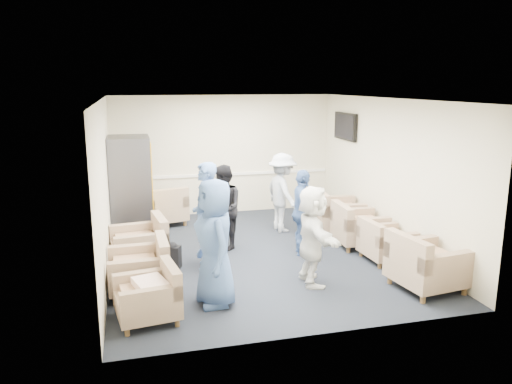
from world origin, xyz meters
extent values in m
plane|color=black|center=(0.00, 0.00, 0.00)|extent=(6.00, 6.00, 0.00)
plane|color=white|center=(0.00, 0.00, 2.70)|extent=(6.00, 6.00, 0.00)
cube|color=beige|center=(0.00, 3.00, 1.35)|extent=(5.00, 0.02, 2.70)
cube|color=beige|center=(0.00, -3.00, 1.35)|extent=(5.00, 0.02, 2.70)
cube|color=beige|center=(-2.50, 0.00, 1.35)|extent=(0.02, 6.00, 2.70)
cube|color=beige|center=(2.50, 0.00, 1.35)|extent=(0.02, 6.00, 2.70)
cube|color=white|center=(0.00, 2.98, 0.90)|extent=(4.98, 0.04, 0.06)
cube|color=black|center=(2.44, 1.80, 2.05)|extent=(0.07, 1.00, 0.58)
cube|color=black|center=(2.40, 1.80, 2.05)|extent=(0.01, 0.92, 0.50)
cube|color=#515059|center=(2.48, 1.80, 1.90)|extent=(0.04, 0.10, 0.25)
cube|color=#8C715A|center=(-1.97, -2.11, 0.23)|extent=(0.85, 0.85, 0.25)
cube|color=#9F7758|center=(-1.97, -2.11, 0.40)|extent=(0.59, 0.56, 0.09)
cube|color=#8C715A|center=(-1.66, -2.06, 0.53)|extent=(0.23, 0.76, 0.35)
cube|color=#8C715A|center=(-2.05, -1.19, 0.26)|extent=(0.85, 0.85, 0.28)
cube|color=#9F7758|center=(-2.05, -1.19, 0.44)|extent=(0.59, 0.55, 0.10)
cube|color=#8C715A|center=(-1.70, -1.18, 0.59)|extent=(0.16, 0.84, 0.39)
cube|color=#8C715A|center=(-2.02, -0.07, 0.26)|extent=(0.96, 0.96, 0.28)
cube|color=#9F7758|center=(-2.02, -0.07, 0.45)|extent=(0.66, 0.62, 0.10)
cube|color=#8C715A|center=(-1.67, -0.02, 0.61)|extent=(0.25, 0.87, 0.40)
cube|color=#8C715A|center=(2.03, -2.12, 0.28)|extent=(1.02, 1.02, 0.30)
cube|color=#9F7758|center=(2.03, -2.12, 0.48)|extent=(0.70, 0.67, 0.11)
cube|color=#8C715A|center=(1.66, -2.17, 0.64)|extent=(0.27, 0.92, 0.43)
cube|color=#8C715A|center=(2.06, -0.88, 0.23)|extent=(0.80, 0.80, 0.25)
cube|color=#9F7758|center=(2.06, -0.88, 0.40)|extent=(0.55, 0.52, 0.09)
cube|color=#8C715A|center=(1.75, -0.89, 0.54)|extent=(0.16, 0.77, 0.36)
cube|color=#8C715A|center=(1.97, -0.03, 0.26)|extent=(0.89, 0.89, 0.28)
cube|color=#9F7758|center=(1.97, -0.03, 0.45)|extent=(0.62, 0.58, 0.10)
cube|color=#8C715A|center=(1.61, -0.01, 0.60)|extent=(0.18, 0.86, 0.40)
cube|color=#8C715A|center=(1.95, 0.90, 0.27)|extent=(1.00, 1.00, 0.30)
cube|color=#9F7758|center=(1.95, 0.90, 0.47)|extent=(0.69, 0.65, 0.11)
cube|color=#8C715A|center=(1.58, 0.94, 0.63)|extent=(0.26, 0.91, 0.42)
cube|color=#8C715A|center=(-1.47, 2.34, 0.27)|extent=(1.08, 1.08, 0.29)
cube|color=#9F7758|center=(-1.47, 2.34, 0.47)|extent=(0.71, 0.74, 0.10)
cube|color=#8C715A|center=(-1.37, 1.98, 0.62)|extent=(0.89, 0.37, 0.42)
cube|color=#515059|center=(-2.10, 1.67, 0.98)|extent=(0.78, 0.93, 1.97)
cube|color=orange|center=(-1.70, 1.67, 1.08)|extent=(0.02, 0.79, 1.57)
cube|color=black|center=(-1.70, 1.67, 0.26)|extent=(0.02, 0.47, 0.12)
cube|color=black|center=(-1.50, -0.34, 0.19)|extent=(0.31, 0.27, 0.37)
sphere|color=black|center=(-1.50, -0.34, 0.35)|extent=(0.19, 0.19, 0.19)
cube|color=white|center=(-1.92, -2.11, 0.47)|extent=(0.48, 0.56, 0.14)
imported|color=#3E5C95|center=(-1.05, -1.83, 0.87)|extent=(0.66, 0.92, 1.74)
imported|color=#3E5C95|center=(-0.96, -0.44, 0.87)|extent=(0.49, 0.68, 1.74)
imported|color=black|center=(-0.50, 0.43, 0.77)|extent=(0.71, 0.84, 1.54)
imported|color=silver|center=(0.86, 1.23, 0.80)|extent=(0.78, 1.12, 1.60)
imported|color=#3E5C95|center=(0.77, -0.20, 0.76)|extent=(0.56, 0.95, 1.51)
imported|color=white|center=(0.48, -1.49, 0.75)|extent=(0.56, 1.43, 1.51)
camera|label=1|loc=(-2.10, -8.14, 2.97)|focal=35.00mm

